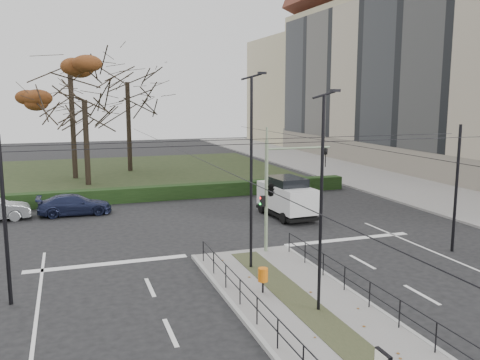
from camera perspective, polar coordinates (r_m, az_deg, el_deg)
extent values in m
plane|color=black|center=(19.66, 4.88, -12.31)|extent=(140.00, 140.00, 0.00)
cube|color=slate|center=(17.55, 8.28, -14.88)|extent=(4.40, 15.00, 0.14)
cube|color=slate|center=(46.86, 14.24, 0.24)|extent=(8.00, 90.00, 0.14)
cube|color=black|center=(49.24, -17.03, 0.53)|extent=(38.00, 26.00, 0.10)
cube|color=black|center=(35.96, -16.28, -1.85)|extent=(38.00, 1.00, 1.00)
cube|color=#BDB089|center=(53.99, 22.53, 10.51)|extent=(12.00, 52.00, 18.00)
cube|color=black|center=(50.27, 17.29, 11.96)|extent=(0.10, 50.96, 14.76)
cylinder|color=black|center=(22.39, -4.15, -7.97)|extent=(0.04, 0.04, 0.90)
cylinder|color=black|center=(23.71, 5.55, -7.00)|extent=(0.04, 0.04, 0.90)
cylinder|color=black|center=(16.31, 1.93, -13.01)|extent=(0.04, 13.20, 0.04)
cylinder|color=black|center=(18.09, 14.40, -11.02)|extent=(0.04, 13.20, 0.04)
cylinder|color=black|center=(19.28, -24.90, -4.25)|extent=(0.14, 0.14, 6.00)
cylinder|color=black|center=(25.65, 23.11, -0.94)|extent=(0.14, 0.14, 6.00)
cylinder|color=black|center=(19.27, 3.90, 4.13)|extent=(20.00, 0.02, 0.02)
cylinder|color=black|center=(21.12, 1.80, 4.60)|extent=(20.00, 0.02, 0.02)
cylinder|color=black|center=(15.33, -3.85, 2.04)|extent=(0.02, 34.00, 0.02)
cylinder|color=black|center=(18.42, 17.70, 2.85)|extent=(0.02, 34.00, 0.02)
cylinder|color=gray|center=(23.29, 2.97, -1.87)|extent=(0.16, 0.16, 5.16)
cylinder|color=gray|center=(23.60, 6.60, 3.59)|extent=(3.17, 0.10, 0.10)
imported|color=black|center=(24.28, 9.54, 2.50)|extent=(0.17, 0.20, 0.89)
imported|color=black|center=(23.29, 3.48, -0.88)|extent=(0.67, 2.01, 0.79)
cube|color=black|center=(23.26, 2.56, -2.38)|extent=(0.22, 0.16, 0.50)
sphere|color=#FF0C0C|center=(23.20, 2.33, -2.04)|extent=(0.11, 0.11, 0.11)
sphere|color=#0CE533|center=(23.25, 2.33, -2.68)|extent=(0.11, 0.11, 0.11)
cylinder|color=black|center=(19.01, 2.58, -11.87)|extent=(0.07, 0.07, 0.46)
cylinder|color=#D6640C|center=(18.84, 2.59, -10.58)|extent=(0.36, 0.36, 0.50)
cube|color=black|center=(11.49, 15.79, -18.92)|extent=(0.09, 0.50, 0.38)
cylinder|color=black|center=(16.76, 9.09, -2.91)|extent=(0.11, 0.11, 7.16)
cube|color=black|center=(16.58, 10.67, 9.85)|extent=(0.31, 0.13, 0.09)
cylinder|color=black|center=(20.76, 1.27, 0.59)|extent=(0.12, 0.12, 7.89)
cube|color=black|center=(20.70, 2.49, 11.92)|extent=(0.35, 0.14, 0.10)
imported|color=#1B213F|center=(33.07, -18.08, -2.65)|extent=(4.43, 1.84, 1.28)
cube|color=silver|center=(30.90, 5.22, -1.92)|extent=(2.18, 4.62, 1.46)
cube|color=black|center=(30.74, 5.25, -0.32)|extent=(1.90, 2.58, 0.68)
cube|color=black|center=(31.10, 5.20, -3.60)|extent=(2.22, 4.71, 0.18)
cylinder|color=black|center=(30.28, 8.10, -3.95)|extent=(0.26, 0.67, 0.66)
cylinder|color=black|center=(29.38, 4.91, -4.30)|extent=(0.26, 0.67, 0.66)
cylinder|color=black|center=(32.81, 5.46, -2.87)|extent=(0.26, 0.67, 0.66)
cylinder|color=black|center=(31.98, 2.45, -3.15)|extent=(0.26, 0.67, 0.66)
cylinder|color=black|center=(47.00, -18.26, 5.89)|extent=(0.44, 0.44, 9.39)
ellipsoid|color=#5A3014|center=(46.99, -18.56, 11.60)|extent=(9.88, 9.88, 5.90)
cylinder|color=black|center=(50.37, -12.38, 5.84)|extent=(0.44, 0.44, 8.52)
cylinder|color=black|center=(43.16, -16.86, 4.03)|extent=(0.44, 0.44, 6.90)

